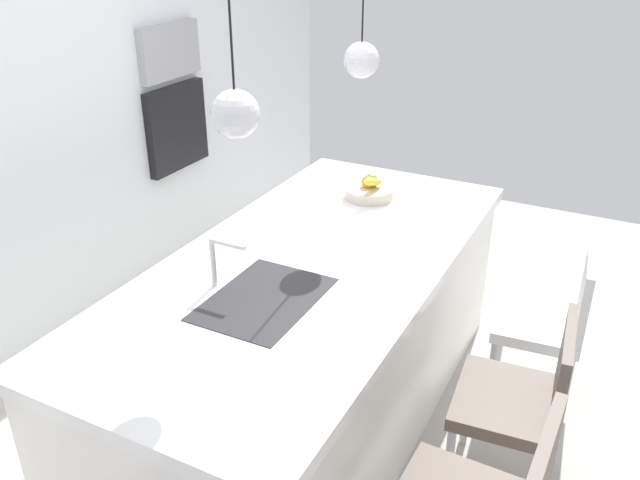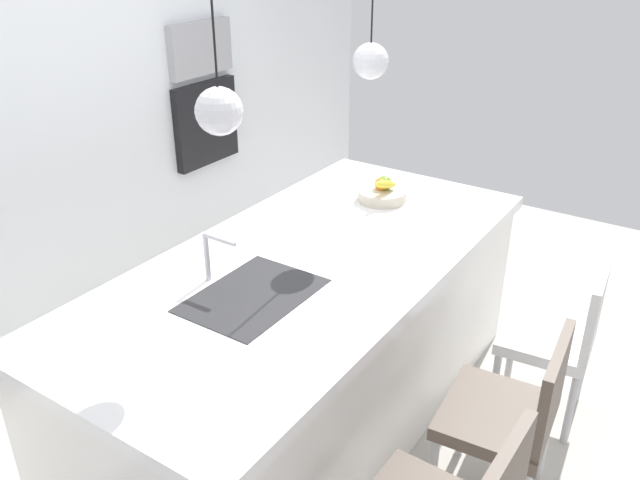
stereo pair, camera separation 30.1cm
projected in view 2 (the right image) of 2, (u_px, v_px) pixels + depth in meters
floor at (309, 415)px, 3.36m from camera, size 6.60×6.60×0.00m
back_wall at (60, 117)px, 3.60m from camera, size 6.00×0.10×2.60m
kitchen_island at (309, 341)px, 3.16m from camera, size 2.50×1.16×0.91m
sink_basin at (253, 296)px, 2.67m from camera, size 0.56×0.40×0.02m
faucet at (211, 251)px, 2.71m from camera, size 0.02×0.17×0.22m
fruit_bowl at (382, 192)px, 3.54m from camera, size 0.26×0.26×0.16m
microwave at (199, 48)px, 4.26m from camera, size 0.54×0.08×0.34m
oven at (205, 123)px, 4.48m from camera, size 0.56×0.08×0.56m
chair_middle at (513, 413)px, 2.63m from camera, size 0.50×0.46×0.86m
chair_far at (560, 335)px, 3.16m from camera, size 0.45×0.46×0.84m
pendant_light_left at (219, 110)px, 2.22m from camera, size 0.17×0.17×0.77m
pendant_light_right at (371, 60)px, 2.99m from camera, size 0.17×0.17×0.77m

